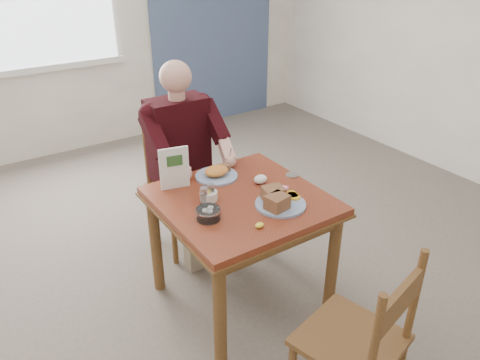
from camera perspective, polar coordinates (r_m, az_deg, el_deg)
floor at (r=3.12m, az=0.13°, el=-14.20°), size 6.00×6.00×0.00m
wall_back at (r=5.15m, az=-19.81°, el=18.49°), size 5.50×0.00×5.50m
accent_panel at (r=5.74m, az=-3.31°, el=20.74°), size 1.60×0.02×2.80m
lemon_wedge at (r=2.41m, az=2.39°, el=-5.53°), size 0.05×0.04×0.03m
napkin at (r=2.82m, az=2.52°, el=0.09°), size 0.09×0.08×0.05m
metal_dish at (r=2.93m, az=6.36°, el=0.59°), size 0.08×0.08×0.01m
table at (r=2.73m, az=0.14°, el=-4.16°), size 0.92×0.92×0.75m
chair_far at (r=3.42m, az=-7.30°, el=-0.56°), size 0.42×0.42×0.95m
chair_near at (r=2.25m, az=14.41°, el=-18.70°), size 0.51×0.51×0.95m
diner at (r=3.20m, az=-6.92°, el=4.06°), size 0.53×0.56×1.39m
near_plate at (r=2.59m, az=4.66°, el=-2.46°), size 0.30×0.29×0.09m
far_plate at (r=2.90m, az=-2.83°, el=0.88°), size 0.29×0.29×0.07m
caddy at (r=2.65m, az=-3.84°, el=-1.91°), size 0.13×0.13×0.08m
shakers at (r=2.63m, az=-3.99°, el=-1.64°), size 0.11×0.07×0.09m
creamer at (r=2.47m, az=-3.89°, el=-4.11°), size 0.15×0.15×0.06m
menu at (r=2.75m, az=-8.01°, el=1.47°), size 0.17×0.05×0.26m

